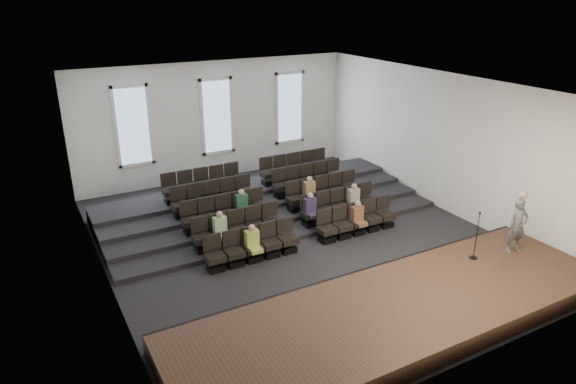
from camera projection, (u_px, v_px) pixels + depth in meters
name	position (u px, v px, depth m)	size (l,w,h in m)	color
ground	(298.00, 239.00, 16.91)	(14.00, 14.00, 0.00)	black
ceiling	(300.00, 86.00, 15.08)	(12.00, 14.00, 0.02)	white
wall_back	(217.00, 121.00, 21.73)	(12.00, 0.04, 5.00)	white
wall_front	(473.00, 266.00, 10.27)	(12.00, 0.04, 5.00)	white
wall_left	(98.00, 203.00, 13.31)	(0.04, 14.00, 5.00)	white
wall_right	(442.00, 142.00, 18.69)	(0.04, 14.00, 5.00)	white
stage	(401.00, 311.00, 12.66)	(11.80, 3.60, 0.50)	#402D1B
stage_lip	(358.00, 279.00, 14.10)	(11.80, 0.06, 0.52)	black
risers	(257.00, 201.00, 19.43)	(11.80, 4.80, 0.60)	black
seating_rows	(277.00, 204.00, 17.92)	(6.80, 4.70, 1.67)	black
windows	(217.00, 116.00, 21.60)	(8.44, 0.10, 3.24)	white
audience	(294.00, 210.00, 17.02)	(5.45, 2.64, 1.10)	#B0BB4B
speaker	(518.00, 226.00, 14.75)	(0.60, 0.40, 1.65)	#585653
mic_stand	(475.00, 245.00, 14.52)	(0.24, 0.24, 1.44)	black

